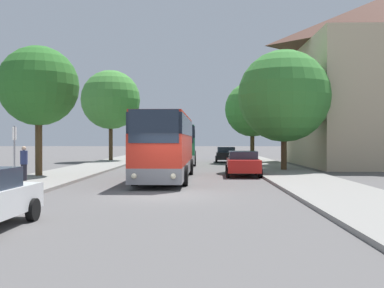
{
  "coord_description": "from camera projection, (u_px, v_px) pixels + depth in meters",
  "views": [
    {
      "loc": [
        1.46,
        -17.68,
        2.19
      ],
      "look_at": [
        0.76,
        16.73,
        1.91
      ],
      "focal_mm": 42.0,
      "sensor_mm": 36.0,
      "label": 1
    }
  ],
  "objects": [
    {
      "name": "tree_left_near",
      "position": [
        111.0,
        100.0,
        45.9
      ],
      "size": [
        6.02,
        6.02,
        9.21
      ],
      "color": "#47331E",
      "rests_on": "sidewalk_left"
    },
    {
      "name": "tree_right_mid",
      "position": [
        284.0,
        96.0,
        31.21
      ],
      "size": [
        6.4,
        6.4,
        8.33
      ],
      "color": "#47331E",
      "rests_on": "sidewalk_right"
    },
    {
      "name": "bus_stop_sign",
      "position": [
        14.0,
        148.0,
        20.61
      ],
      "size": [
        0.08,
        0.45,
        2.71
      ],
      "color": "gray",
      "rests_on": "sidewalk_left"
    },
    {
      "name": "tree_right_near",
      "position": [
        252.0,
        109.0,
        43.38
      ],
      "size": [
        5.3,
        5.3,
        7.71
      ],
      "color": "#513D23",
      "rests_on": "sidewalk_right"
    },
    {
      "name": "parked_car_right_near",
      "position": [
        243.0,
        163.0,
        27.42
      ],
      "size": [
        2.23,
        4.23,
        1.53
      ],
      "rotation": [
        0.0,
        0.0,
        3.1
      ],
      "color": "red",
      "rests_on": "ground_plane"
    },
    {
      "name": "bus_front",
      "position": [
        167.0,
        146.0,
        25.02
      ],
      "size": [
        2.85,
        11.91,
        3.54
      ],
      "rotation": [
        0.0,
        0.0,
        -0.02
      ],
      "color": "gray",
      "rests_on": "ground_plane"
    },
    {
      "name": "pedestrian_waiting_far",
      "position": [
        24.0,
        163.0,
        22.67
      ],
      "size": [
        0.36,
        0.36,
        1.74
      ],
      "rotation": [
        0.0,
        0.0,
        3.76
      ],
      "color": "#23232D",
      "rests_on": "sidewalk_left"
    },
    {
      "name": "tree_left_far",
      "position": [
        39.0,
        86.0,
        26.05
      ],
      "size": [
        4.62,
        4.62,
        7.52
      ],
      "color": "#513D23",
      "rests_on": "sidewalk_left"
    },
    {
      "name": "parked_car_right_far",
      "position": [
        226.0,
        154.0,
        44.71
      ],
      "size": [
        2.22,
        4.11,
        1.53
      ],
      "rotation": [
        0.0,
        0.0,
        3.11
      ],
      "color": "black",
      "rests_on": "ground_plane"
    },
    {
      "name": "bus_middle",
      "position": [
        179.0,
        144.0,
        41.24
      ],
      "size": [
        3.14,
        11.53,
        3.44
      ],
      "rotation": [
        0.0,
        0.0,
        0.04
      ],
      "color": "silver",
      "rests_on": "ground_plane"
    },
    {
      "name": "ground_plane",
      "position": [
        164.0,
        196.0,
        17.72
      ],
      "size": [
        300.0,
        300.0,
        0.0
      ],
      "primitive_type": "plane",
      "color": "#565454",
      "rests_on": "ground"
    },
    {
      "name": "sidewalk_right",
      "position": [
        342.0,
        194.0,
        17.58
      ],
      "size": [
        4.0,
        120.0,
        0.15
      ],
      "primitive_type": "cube",
      "color": "gray",
      "rests_on": "ground_plane"
    },
    {
      "name": "bus_rear",
      "position": [
        184.0,
        143.0,
        55.67
      ],
      "size": [
        3.14,
        10.54,
        3.5
      ],
      "rotation": [
        0.0,
        0.0,
        0.04
      ],
      "color": "silver",
      "rests_on": "ground_plane"
    }
  ]
}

